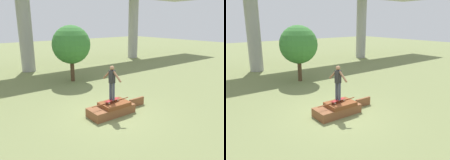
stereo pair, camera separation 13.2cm
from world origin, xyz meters
TOP-DOWN VIEW (x-y plane):
  - ground_plane at (0.00, 0.00)m, footprint 80.00×80.00m
  - scrap_pile at (0.03, -0.01)m, footprint 2.13×1.02m
  - scrap_plank_loose at (1.64, 0.03)m, footprint 0.90×0.13m
  - skateboard at (0.02, -0.04)m, footprint 0.82×0.34m
  - skater at (0.02, -0.04)m, footprint 0.27×1.05m
  - tree_behind_left at (1.40, 6.25)m, footprint 2.62×2.62m

SIDE VIEW (x-z plane):
  - ground_plane at x=0.00m, z-range 0.00..0.00m
  - scrap_plank_loose at x=1.64m, z-range 0.00..0.41m
  - scrap_pile at x=0.03m, z-range -0.05..0.57m
  - skateboard at x=0.02m, z-range 0.65..0.74m
  - skater at x=0.02m, z-range 0.82..2.38m
  - tree_behind_left at x=1.40m, z-range 0.62..4.51m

